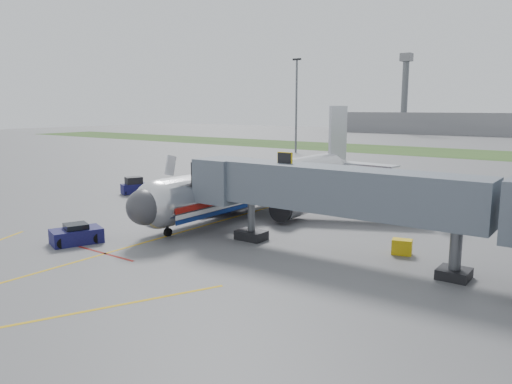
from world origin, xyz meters
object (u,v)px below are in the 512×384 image
Objects in this scene: airliner at (264,183)px; baggage_tug at (134,186)px; belt_loader at (213,209)px; ramp_worker at (243,197)px; pushback_tug at (76,235)px.

airliner is 17.51m from baggage_tug.
belt_loader is (-2.50, -4.99, -2.13)m from airliner.
airliner is 8.11× the size of belt_loader.
pushback_tug is at bearing -114.12° from ramp_worker.
baggage_tug is 1.92× the size of ramp_worker.
pushback_tug is 1.28× the size of baggage_tug.
airliner reaches higher than baggage_tug.
pushback_tug is 13.84m from belt_loader.
airliner reaches higher than ramp_worker.
belt_loader is at bearing -116.59° from airliner.
ramp_worker is (-0.51, 5.36, 0.32)m from belt_loader.
ramp_worker is (-3.00, 0.37, -1.81)m from airliner.
baggage_tug is at bearing 168.06° from ramp_worker.
belt_loader is (1.51, 13.76, -0.10)m from pushback_tug.
baggage_tug is (-13.31, 16.81, 0.26)m from pushback_tug.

